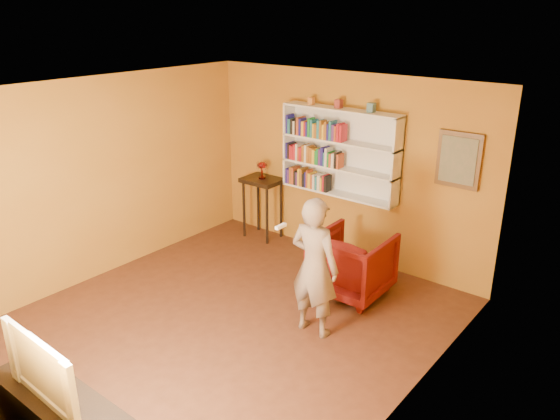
# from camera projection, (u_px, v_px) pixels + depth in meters

# --- Properties ---
(room_shell) EXTENTS (5.30, 5.80, 2.88)m
(room_shell) POSITION_uv_depth(u_px,v_px,m) (223.00, 245.00, 6.10)
(room_shell) COLOR #472617
(room_shell) RESTS_ON ground
(bookshelf) EXTENTS (1.80, 0.29, 1.23)m
(bookshelf) POSITION_uv_depth(u_px,v_px,m) (342.00, 152.00, 7.66)
(bookshelf) COLOR white
(bookshelf) RESTS_ON room_shell
(books_row_lower) EXTENTS (0.74, 0.18, 0.27)m
(books_row_lower) POSITION_uv_depth(u_px,v_px,m) (308.00, 179.00, 8.03)
(books_row_lower) COLOR navy
(books_row_lower) RESTS_ON bookshelf
(books_row_middle) EXTENTS (0.93, 0.19, 0.26)m
(books_row_middle) POSITION_uv_depth(u_px,v_px,m) (313.00, 155.00, 7.85)
(books_row_middle) COLOR navy
(books_row_middle) RESTS_ON bookshelf
(books_row_upper) EXTENTS (0.95, 0.19, 0.27)m
(books_row_upper) POSITION_uv_depth(u_px,v_px,m) (316.00, 129.00, 7.69)
(books_row_upper) COLOR navy
(books_row_upper) RESTS_ON bookshelf
(ornament_left) EXTENTS (0.07, 0.07, 0.10)m
(ornament_left) POSITION_uv_depth(u_px,v_px,m) (311.00, 101.00, 7.67)
(ornament_left) COLOR #C97E39
(ornament_left) RESTS_ON bookshelf
(ornament_centre) EXTENTS (0.09, 0.09, 0.12)m
(ornament_centre) POSITION_uv_depth(u_px,v_px,m) (339.00, 104.00, 7.40)
(ornament_centre) COLOR maroon
(ornament_centre) RESTS_ON bookshelf
(ornament_right) EXTENTS (0.09, 0.09, 0.12)m
(ornament_right) POSITION_uv_depth(u_px,v_px,m) (371.00, 108.00, 7.10)
(ornament_right) COLOR slate
(ornament_right) RESTS_ON bookshelf
(framed_painting) EXTENTS (0.55, 0.05, 0.70)m
(framed_painting) POSITION_uv_depth(u_px,v_px,m) (459.00, 160.00, 6.67)
(framed_painting) COLOR #553718
(framed_painting) RESTS_ON room_shell
(console_table) EXTENTS (0.60, 0.46, 0.99)m
(console_table) POSITION_uv_depth(u_px,v_px,m) (262.00, 189.00, 8.60)
(console_table) COLOR black
(console_table) RESTS_ON ground
(ruby_lustre) EXTENTS (0.17, 0.17, 0.26)m
(ruby_lustre) POSITION_uv_depth(u_px,v_px,m) (262.00, 167.00, 8.47)
(ruby_lustre) COLOR maroon
(ruby_lustre) RESTS_ON console_table
(armchair) EXTENTS (0.92, 0.94, 0.84)m
(armchair) POSITION_uv_depth(u_px,v_px,m) (352.00, 264.00, 7.00)
(armchair) COLOR #4F0508
(armchair) RESTS_ON ground
(person) EXTENTS (0.61, 0.41, 1.63)m
(person) POSITION_uv_depth(u_px,v_px,m) (314.00, 267.00, 6.03)
(person) COLOR #766456
(person) RESTS_ON ground
(game_remote) EXTENTS (0.04, 0.15, 0.04)m
(game_remote) POSITION_uv_depth(u_px,v_px,m) (281.00, 226.00, 5.74)
(game_remote) COLOR white
(game_remote) RESTS_ON person
(television) EXTENTS (1.03, 0.17, 0.59)m
(television) POSITION_uv_depth(u_px,v_px,m) (53.00, 365.00, 4.35)
(television) COLOR black
(television) RESTS_ON tv_cabinet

